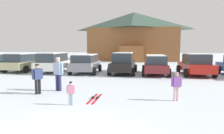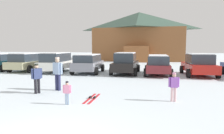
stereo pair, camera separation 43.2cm
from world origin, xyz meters
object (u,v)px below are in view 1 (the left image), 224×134
parked_beige_suv (25,61)px  pair_of_skis (95,98)px  parked_black_sedan (123,63)px  parked_red_sedan (195,64)px  skier_teen_in_navy_coat (38,77)px  parked_white_suv (53,62)px  parked_grey_wagon (86,63)px  skier_adult_in_blue_parka (58,72)px  skier_child_in_pink_snowsuit (71,92)px  skier_child_in_purple_jacket (176,85)px  parked_maroon_van (155,64)px  ski_lodge (134,36)px

parked_beige_suv → pair_of_skis: bearing=-42.8°
parked_black_sedan → pair_of_skis: size_ratio=2.77×
parked_red_sedan → skier_teen_in_navy_coat: size_ratio=3.08×
parked_white_suv → parked_black_sedan: 6.12m
parked_grey_wagon → skier_adult_in_blue_parka: (0.89, -6.91, 0.08)m
skier_child_in_pink_snowsuit → pair_of_skis: skier_child_in_pink_snowsuit is taller
pair_of_skis → skier_child_in_purple_jacket: bearing=5.5°
parked_maroon_van → skier_teen_in_navy_coat: parked_maroon_van is taller
parked_red_sedan → skier_child_in_purple_jacket: (-2.38, -8.09, -0.19)m
skier_teen_in_navy_coat → pair_of_skis: skier_teen_in_navy_coat is taller
parked_white_suv → parked_beige_suv: bearing=174.5°
ski_lodge → skier_teen_in_navy_coat: bearing=-94.3°
parked_maroon_van → skier_adult_in_blue_parka: bearing=-124.7°
parked_red_sedan → skier_adult_in_blue_parka: (-7.91, -7.23, 0.09)m
parked_red_sedan → parked_grey_wagon: bearing=-177.9°
parked_red_sedan → skier_adult_in_blue_parka: parked_red_sedan is taller
parked_black_sedan → skier_child_in_purple_jacket: parked_black_sedan is taller
parked_grey_wagon → skier_teen_in_navy_coat: size_ratio=3.01×
skier_child_in_purple_jacket → skier_teen_in_navy_coat: bearing=179.9°
skier_child_in_purple_jacket → skier_child_in_pink_snowsuit: size_ratio=1.30×
skier_adult_in_blue_parka → parked_black_sedan: bearing=72.6°
parked_black_sedan → skier_child_in_pink_snowsuit: parked_black_sedan is taller
skier_adult_in_blue_parka → skier_child_in_pink_snowsuit: skier_adult_in_blue_parka is taller
parked_white_suv → parked_maroon_van: (8.71, 0.11, -0.07)m
ski_lodge → parked_beige_suv: ski_lodge is taller
skier_child_in_purple_jacket → pair_of_skis: bearing=-174.5°
parked_black_sedan → skier_teen_in_navy_coat: size_ratio=3.31×
parked_beige_suv → parked_black_sedan: size_ratio=1.01×
parked_white_suv → parked_red_sedan: 11.76m
skier_adult_in_blue_parka → skier_teen_in_navy_coat: bearing=-125.9°
parked_black_sedan → parked_maroon_van: parked_black_sedan is taller
skier_child_in_purple_jacket → skier_adult_in_blue_parka: bearing=171.1°
parked_red_sedan → pair_of_skis: size_ratio=2.57×
skier_adult_in_blue_parka → pair_of_skis: (2.21, -1.18, -0.92)m
skier_adult_in_blue_parka → ski_lodge: bearing=86.9°
skier_adult_in_blue_parka → parked_white_suv: bearing=119.1°
skier_teen_in_navy_coat → parked_red_sedan: bearing=43.5°
parked_black_sedan → parked_red_sedan: size_ratio=1.08×
skier_teen_in_navy_coat → parked_white_suv: bearing=112.6°
ski_lodge → skier_child_in_pink_snowsuit: ski_lodge is taller
parked_maroon_van → parked_red_sedan: 3.05m
ski_lodge → parked_white_suv: ski_lodge is taller
skier_adult_in_blue_parka → skier_child_in_purple_jacket: skier_adult_in_blue_parka is taller
pair_of_skis → parked_red_sedan: bearing=55.9°
parked_white_suv → parked_red_sedan: (11.75, 0.32, -0.07)m
parked_grey_wagon → skier_teen_in_navy_coat: bearing=-88.0°
ski_lodge → skier_child_in_purple_jacket: size_ratio=13.10×
parked_beige_suv → parked_red_sedan: (14.74, 0.04, -0.04)m
ski_lodge → skier_teen_in_navy_coat: ski_lodge is taller
parked_white_suv → parked_maroon_van: size_ratio=1.07×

